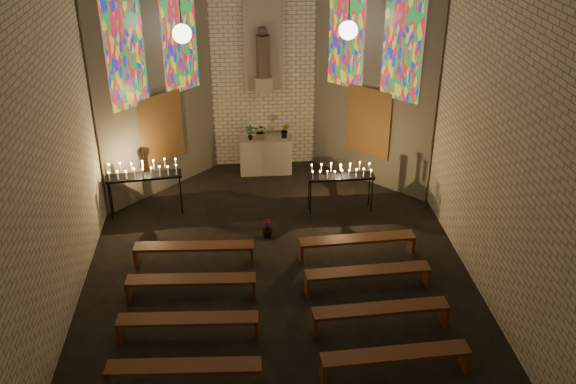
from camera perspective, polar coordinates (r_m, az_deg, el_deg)
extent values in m
plane|color=black|center=(13.13, -0.72, -8.65)|extent=(12.00, 12.00, 0.00)
cube|color=beige|center=(17.08, -2.28, 13.28)|extent=(8.00, 0.02, 7.00)
cube|color=beige|center=(6.29, 3.20, -15.59)|extent=(8.00, 0.02, 7.00)
cube|color=beige|center=(11.83, -20.60, 4.65)|extent=(0.02, 12.00, 7.00)
cube|color=beige|center=(12.30, 18.21, 5.94)|extent=(0.02, 12.00, 7.00)
cube|color=beige|center=(15.99, -12.16, 11.66)|extent=(2.72, 2.72, 7.00)
cube|color=beige|center=(16.23, 7.91, 12.26)|extent=(2.72, 2.72, 7.00)
cube|color=#4C3F8C|center=(15.27, -14.37, 12.61)|extent=(0.78, 0.78, 3.00)
cube|color=#4C3F8C|center=(16.23, -9.70, 13.95)|extent=(0.78, 0.78, 3.00)
cube|color=#4C3F8C|center=(16.41, 5.27, 14.38)|extent=(0.78, 0.78, 3.00)
cube|color=#4C3F8C|center=(15.57, 10.26, 13.31)|extent=(0.78, 0.78, 3.00)
cube|color=brown|center=(16.44, -11.16, 5.55)|extent=(0.95, 0.95, 1.80)
cube|color=brown|center=(16.67, 7.18, 6.18)|extent=(0.95, 0.95, 1.80)
cube|color=gray|center=(17.00, -2.27, 13.21)|extent=(1.00, 0.12, 2.60)
cube|color=#B4A792|center=(17.18, -2.18, 9.54)|extent=(0.45, 0.30, 0.40)
cylinder|color=#504236|center=(16.96, -2.22, 11.95)|extent=(0.36, 0.36, 1.10)
sphere|color=#504236|center=(16.79, -2.26, 14.08)|extent=(0.26, 0.26, 0.26)
sphere|color=white|center=(15.10, -9.41, 13.71)|extent=(0.44, 0.44, 0.44)
sphere|color=white|center=(15.28, 5.38, 14.12)|extent=(0.44, 0.44, 0.44)
cube|color=#B4A792|center=(17.58, -2.01, 3.32)|extent=(1.40, 0.60, 1.00)
imported|color=#4C723F|center=(17.20, -3.40, 5.29)|extent=(0.24, 0.18, 0.42)
imported|color=#4C723F|center=(17.24, -2.42, 5.40)|extent=(0.49, 0.46, 0.43)
imported|color=#4C723F|center=(17.29, -0.26, 5.48)|extent=(0.29, 0.26, 0.43)
imported|color=#4C723F|center=(14.70, -1.84, -3.22)|extent=(0.26, 0.26, 0.44)
cube|color=black|center=(15.60, -12.70, 1.37)|extent=(1.81, 0.61, 0.06)
cylinder|color=black|center=(15.75, -15.52, -0.87)|extent=(0.03, 0.03, 1.00)
cylinder|color=black|center=(15.67, -9.48, -0.32)|extent=(0.03, 0.03, 1.00)
cylinder|color=black|center=(16.05, -15.46, -0.31)|extent=(0.03, 0.03, 1.00)
cylinder|color=black|center=(15.97, -9.54, 0.23)|extent=(0.03, 0.03, 1.00)
cube|color=black|center=(15.46, 4.73, 1.35)|extent=(1.61, 0.41, 0.05)
cylinder|color=black|center=(15.44, 2.01, -0.59)|extent=(0.03, 0.03, 0.90)
cylinder|color=black|center=(15.70, 7.46, -0.32)|extent=(0.03, 0.03, 0.90)
cylinder|color=black|center=(15.70, 1.87, -0.07)|extent=(0.03, 0.03, 0.90)
cylinder|color=black|center=(15.95, 7.23, 0.19)|extent=(0.03, 0.03, 0.90)
cube|color=#532C17|center=(13.75, -8.37, -4.79)|extent=(2.54, 0.48, 0.06)
cube|color=#532C17|center=(14.08, -13.30, -5.57)|extent=(0.08, 0.36, 0.45)
cube|color=#532C17|center=(13.79, -3.20, -5.54)|extent=(0.08, 0.36, 0.45)
cube|color=#532C17|center=(13.94, 6.17, -4.16)|extent=(2.54, 0.48, 0.06)
cube|color=#532C17|center=(13.84, 1.15, -5.35)|extent=(0.08, 0.36, 0.45)
cube|color=#532C17|center=(14.38, 10.91, -4.52)|extent=(0.08, 0.36, 0.45)
cube|color=#532C17|center=(12.76, -8.61, -7.70)|extent=(2.54, 0.48, 0.06)
cube|color=#532C17|center=(13.10, -13.95, -8.46)|extent=(0.08, 0.36, 0.45)
cube|color=#532C17|center=(12.80, -3.01, -8.50)|extent=(0.08, 0.36, 0.45)
cube|color=#532C17|center=(12.96, 7.12, -6.97)|extent=(2.54, 0.48, 0.06)
cube|color=#532C17|center=(12.86, 1.69, -8.28)|extent=(0.08, 0.36, 0.45)
cube|color=#532C17|center=(13.42, 12.20, -7.26)|extent=(0.08, 0.36, 0.45)
cube|color=#532C17|center=(11.81, -8.91, -11.09)|extent=(2.54, 0.48, 0.06)
cube|color=#532C17|center=(12.17, -14.70, -11.81)|extent=(0.08, 0.36, 0.45)
cube|color=#532C17|center=(11.86, -2.79, -11.94)|extent=(0.08, 0.36, 0.45)
cube|color=#532C17|center=(12.02, 8.24, -10.23)|extent=(2.54, 0.48, 0.06)
cube|color=#532C17|center=(11.92, 2.34, -11.68)|extent=(0.08, 0.36, 0.45)
cube|color=#532C17|center=(12.52, 13.69, -10.39)|extent=(0.08, 0.36, 0.45)
cube|color=#532C17|center=(10.90, -9.26, -15.06)|extent=(2.54, 0.48, 0.06)
cube|color=#532C17|center=(11.29, -15.61, -15.68)|extent=(0.08, 0.36, 0.45)
cube|color=#532C17|center=(10.97, -2.53, -15.96)|extent=(0.08, 0.36, 0.45)
cube|color=#532C17|center=(11.13, 9.56, -14.01)|extent=(2.54, 0.48, 0.06)
cube|color=#532C17|center=(11.03, 3.11, -15.64)|extent=(0.08, 0.36, 0.45)
cube|color=#532C17|center=(11.66, 15.45, -13.99)|extent=(0.08, 0.36, 0.45)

